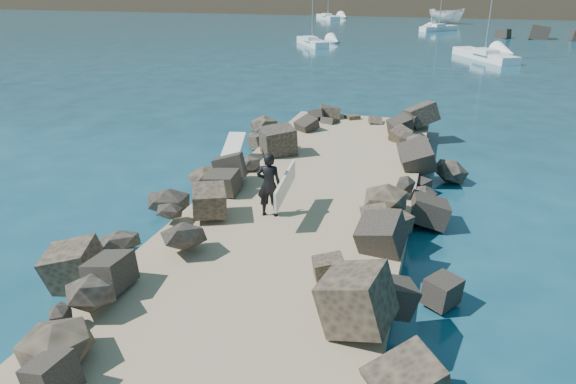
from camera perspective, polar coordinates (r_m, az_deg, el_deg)
name	(u,v)px	position (r m, az deg, el deg)	size (l,w,h in m)	color
ground	(298,228)	(14.47, 1.16, -4.04)	(800.00, 800.00, 0.00)	#0F384C
jetty	(276,252)	(12.64, -1.34, -6.70)	(6.00, 26.00, 0.60)	#8C7759
riprap_left	(179,221)	(14.03, -12.03, -3.19)	(2.60, 22.00, 1.00)	black
riprap_right	(399,252)	(12.50, 12.21, -6.58)	(2.60, 22.00, 1.00)	black
surfboard_resting	(232,153)	(17.51, -6.23, 4.32)	(0.60, 2.40, 0.08)	silver
boat_imported	(446,16)	(89.60, 17.18, 18.20)	(2.28, 6.06, 2.34)	silver
surfer_with_board	(271,185)	(13.48, -1.88, 0.82)	(0.91, 2.19, 1.76)	black
sailboat_e	(328,17)	(96.40, 4.44, 18.82)	(5.75, 7.97, 9.77)	white
sailboat_a	(312,42)	(56.78, 2.68, 16.31)	(4.82, 6.45, 8.12)	white
sailboat_c	(484,55)	(49.55, 20.99, 14.00)	(5.42, 7.78, 9.49)	white
sailboat_b	(439,28)	(76.03, 16.39, 17.05)	(4.95, 5.29, 7.28)	white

